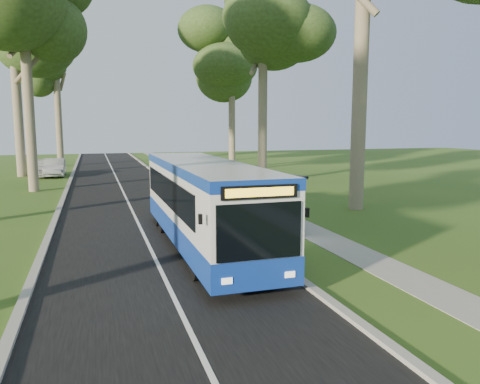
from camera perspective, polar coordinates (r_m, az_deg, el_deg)
The scene contains 17 objects.
ground at distance 16.21m, azimuth 2.11°, elevation -7.05°, with size 120.00×120.00×0.00m, color #34581B.
road at distance 25.15m, azimuth -13.23°, elevation -1.78°, with size 7.00×100.00×0.02m, color black.
kerb_east at distance 25.63m, azimuth -5.41°, elevation -1.31°, with size 0.25×100.00×0.12m, color #9E9B93.
kerb_west at distance 25.14m, azimuth -21.21°, elevation -2.01°, with size 0.25×100.00×0.12m, color #9E9B93.
centre_line at distance 25.15m, azimuth -13.23°, elevation -1.76°, with size 0.12×100.00×0.01m, color white.
footpath at distance 26.42m, azimuth 0.97°, elevation -1.10°, with size 1.50×100.00×0.02m, color gray.
bus at distance 16.32m, azimuth -4.43°, elevation -1.39°, with size 2.42×11.32×2.99m.
bus_stop_sign at distance 14.47m, azimuth 7.33°, elevation -2.29°, with size 0.16×0.36×2.64m.
bus_shelter at distance 18.09m, azimuth 4.43°, elevation -0.20°, with size 2.46×3.07×2.33m.
litter_bin at distance 23.11m, azimuth -2.30°, elevation -1.21°, with size 0.56×0.56×0.99m.
car_white at distance 42.35m, azimuth -22.83°, elevation 2.77°, with size 1.82×4.51×1.54m, color silver.
car_silver at distance 42.12m, azimuth -21.65°, elevation 2.78°, with size 1.58×4.52×1.49m, color #A4A6AC.
tree_west_c at distance 33.45m, azimuth -24.82°, elevation 17.29°, with size 5.20×5.20×13.47m.
tree_west_d at distance 44.13m, azimuth -26.15°, elevation 19.61°, with size 5.20×5.20×18.46m.
tree_west_e at distance 53.31m, azimuth -21.60°, elevation 15.18°, with size 5.20×5.20×15.28m.
tree_east_c at distance 35.53m, azimuth 2.84°, elevation 19.04°, with size 5.20×5.20×14.83m.
tree_east_d at distance 47.06m, azimuth -1.01°, elevation 15.54°, with size 5.20×5.20×13.93m.
Camera 1 is at (-5.27, -14.73, 4.24)m, focal length 35.00 mm.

